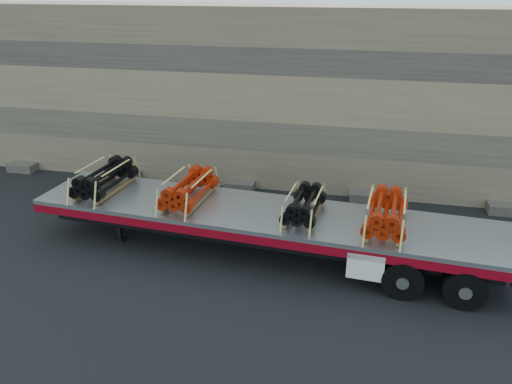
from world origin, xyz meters
TOP-DOWN VIEW (x-y plane):
  - ground at (0.00, 0.00)m, footprint 120.00×120.00m
  - rock_wall at (0.00, 6.50)m, footprint 44.00×3.00m
  - trailer at (-1.11, -0.02)m, footprint 14.49×3.82m
  - bundle_front at (-6.46, 0.38)m, footprint 1.35×2.43m
  - bundle_midfront at (-3.46, 0.16)m, footprint 1.31×2.37m
  - bundle_midrear at (0.21, -0.12)m, footprint 1.15×2.07m
  - bundle_rear at (2.53, -0.29)m, footprint 1.32×2.38m

SIDE VIEW (x-z plane):
  - ground at x=0.00m, z-range 0.00..0.00m
  - trailer at x=-1.11m, z-range 0.00..1.43m
  - bundle_midrear at x=0.21m, z-range 1.43..2.14m
  - bundle_midfront at x=-3.46m, z-range 1.43..2.24m
  - bundle_rear at x=2.53m, z-range 1.43..2.25m
  - bundle_front at x=-6.46m, z-range 1.43..2.27m
  - rock_wall at x=0.00m, z-range 0.00..7.00m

